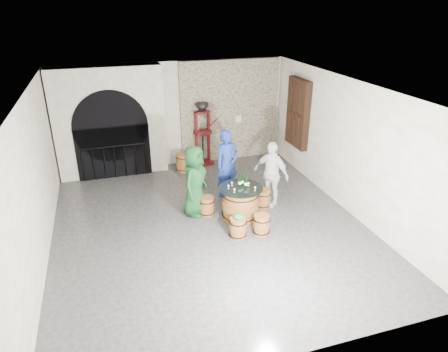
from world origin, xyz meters
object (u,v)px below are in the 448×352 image
object	(u,v)px
person_white	(271,174)
corking_press	(203,130)
person_blue	(227,164)
wine_bottle_right	(242,180)
barrel_table	(240,203)
barrel_stool_left	(207,206)
wine_bottle_center	(246,183)
barrel_stool_far	(231,194)
wine_bottle_left	(240,181)
side_barrel	(183,162)
barrel_stool_right	(263,199)
barrel_stool_near_left	(238,228)
person_green	(194,181)
barrel_stool_near_right	(261,225)

from	to	relation	value
person_white	corking_press	size ratio (longest dim) A/B	0.85
person_blue	wine_bottle_right	world-z (taller)	person_blue
barrel_table	corking_press	xyz separation A→B (m)	(0.02, 3.59, 0.75)
barrel_stool_left	wine_bottle_center	bearing A→B (deg)	-27.15
barrel_stool_far	person_blue	size ratio (longest dim) A/B	0.26
wine_bottle_left	side_barrel	size ratio (longest dim) A/B	0.56
corking_press	person_white	bearing A→B (deg)	-84.10
barrel_stool_left	wine_bottle_center	xyz separation A→B (m)	(0.85, -0.44, 0.71)
barrel_stool_right	wine_bottle_right	distance (m)	1.01
barrel_stool_right	person_white	xyz separation A→B (m)	(0.24, 0.12, 0.61)
barrel_stool_far	corking_press	bearing A→B (deg)	90.60
person_white	wine_bottle_left	world-z (taller)	person_white
wine_bottle_right	side_barrel	bearing A→B (deg)	104.22
wine_bottle_left	wine_bottle_center	xyz separation A→B (m)	(0.12, -0.10, 0.00)
barrel_stool_near_left	wine_bottle_right	distance (m)	1.20
barrel_stool_right	wine_bottle_center	size ratio (longest dim) A/B	1.46
wine_bottle_center	person_green	bearing A→B (deg)	152.28
barrel_stool_far	wine_bottle_center	distance (m)	1.12
wine_bottle_left	corking_press	world-z (taller)	corking_press
barrel_stool_near_right	side_barrel	world-z (taller)	side_barrel
barrel_stool_left	person_white	bearing A→B (deg)	2.30
barrel_table	wine_bottle_right	xyz separation A→B (m)	(0.07, 0.11, 0.54)
person_green	wine_bottle_right	distance (m)	1.14
person_green	corking_press	world-z (taller)	corking_press
barrel_stool_right	barrel_stool_near_left	size ratio (longest dim) A/B	1.00
barrel_stool_near_left	side_barrel	xyz separation A→B (m)	(-0.40, 4.00, 0.05)
wine_bottle_left	wine_bottle_right	distance (m)	0.08
barrel_stool_left	side_barrel	world-z (taller)	side_barrel
barrel_table	wine_bottle_left	bearing A→B (deg)	82.80
person_white	corking_press	distance (m)	3.27
barrel_stool_right	wine_bottle_center	xyz separation A→B (m)	(-0.62, -0.39, 0.71)
wine_bottle_center	barrel_stool_near_right	bearing A→B (deg)	-82.51
side_barrel	person_white	bearing A→B (deg)	-58.32
person_white	barrel_table	bearing A→B (deg)	-96.97
wine_bottle_right	wine_bottle_left	bearing A→B (deg)	-149.87
corking_press	wine_bottle_center	bearing A→B (deg)	-99.59
wine_bottle_right	wine_bottle_center	bearing A→B (deg)	-68.52
barrel_stool_right	person_green	xyz separation A→B (m)	(-1.72, 0.19, 0.65)
barrel_stool_right	wine_bottle_right	world-z (taller)	wine_bottle_right
person_green	wine_bottle_center	size ratio (longest dim) A/B	5.43
wine_bottle_center	side_barrel	distance (m)	3.43
person_white	wine_bottle_left	xyz separation A→B (m)	(-0.97, -0.41, 0.10)
barrel_stool_left	side_barrel	bearing A→B (deg)	89.88
barrel_stool_near_right	person_green	xyz separation A→B (m)	(-1.20, 1.35, 0.65)
person_white	side_barrel	size ratio (longest dim) A/B	2.91
wine_bottle_left	barrel_stool_right	bearing A→B (deg)	21.49
person_white	wine_bottle_right	world-z (taller)	person_white
barrel_stool_far	person_blue	world-z (taller)	person_blue
person_blue	wine_bottle_left	world-z (taller)	person_blue
barrel_table	person_green	world-z (taller)	person_green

